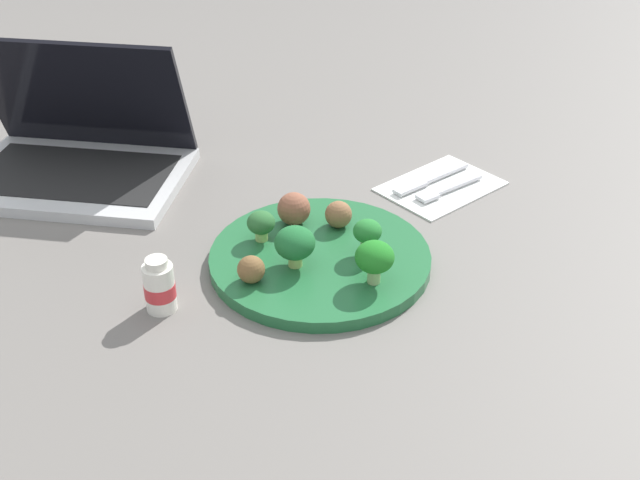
{
  "coord_description": "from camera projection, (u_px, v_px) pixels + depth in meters",
  "views": [
    {
      "loc": [
        0.55,
        0.63,
        0.58
      ],
      "look_at": [
        0.0,
        0.0,
        0.04
      ],
      "focal_mm": 45.1,
      "sensor_mm": 36.0,
      "label": 1
    }
  ],
  "objects": [
    {
      "name": "ground_plane",
      "position": [
        320.0,
        264.0,
        1.02
      ],
      "size": [
        4.0,
        4.0,
        0.0
      ],
      "primitive_type": "plane",
      "color": "slate"
    },
    {
      "name": "plate",
      "position": [
        320.0,
        259.0,
        1.02
      ],
      "size": [
        0.28,
        0.28,
        0.02
      ],
      "primitive_type": "cylinder",
      "color": "#236638",
      "rests_on": "ground_plane"
    },
    {
      "name": "broccoli_floret_center",
      "position": [
        297.0,
        245.0,
        0.97
      ],
      "size": [
        0.05,
        0.05,
        0.05
      ],
      "color": "#A7C266",
      "rests_on": "plate"
    },
    {
      "name": "broccoli_floret_front_right",
      "position": [
        375.0,
        258.0,
        0.94
      ],
      "size": [
        0.05,
        0.05,
        0.05
      ],
      "color": "#9CBC77",
      "rests_on": "plate"
    },
    {
      "name": "broccoli_floret_front_left",
      "position": [
        367.0,
        233.0,
        0.99
      ],
      "size": [
        0.04,
        0.04,
        0.05
      ],
      "color": "#8EB969",
      "rests_on": "plate"
    },
    {
      "name": "broccoli_floret_mid_left",
      "position": [
        261.0,
        224.0,
        1.02
      ],
      "size": [
        0.04,
        0.04,
        0.04
      ],
      "color": "#A9CE6F",
      "rests_on": "plate"
    },
    {
      "name": "meatball_front_left",
      "position": [
        251.0,
        269.0,
        0.95
      ],
      "size": [
        0.03,
        0.03,
        0.03
      ],
      "primitive_type": "sphere",
      "color": "brown",
      "rests_on": "plate"
    },
    {
      "name": "meatball_mid_left",
      "position": [
        338.0,
        214.0,
        1.06
      ],
      "size": [
        0.04,
        0.04,
        0.04
      ],
      "primitive_type": "sphere",
      "color": "brown",
      "rests_on": "plate"
    },
    {
      "name": "meatball_mid_right",
      "position": [
        294.0,
        209.0,
        1.06
      ],
      "size": [
        0.04,
        0.04,
        0.04
      ],
      "primitive_type": "sphere",
      "color": "brown",
      "rests_on": "plate"
    },
    {
      "name": "napkin",
      "position": [
        441.0,
        186.0,
        1.19
      ],
      "size": [
        0.17,
        0.12,
        0.01
      ],
      "primitive_type": "cube",
      "rotation": [
        0.0,
        0.0,
        -0.01
      ],
      "color": "white",
      "rests_on": "ground_plane"
    },
    {
      "name": "fork",
      "position": [
        446.0,
        189.0,
        1.17
      ],
      "size": [
        0.12,
        0.03,
        0.01
      ],
      "color": "silver",
      "rests_on": "napkin"
    },
    {
      "name": "knife",
      "position": [
        429.0,
        180.0,
        1.19
      ],
      "size": [
        0.15,
        0.02,
        0.01
      ],
      "color": "silver",
      "rests_on": "napkin"
    },
    {
      "name": "yogurt_bottle",
      "position": [
        160.0,
        287.0,
        0.93
      ],
      "size": [
        0.04,
        0.04,
        0.07
      ],
      "color": "white",
      "rests_on": "ground_plane"
    },
    {
      "name": "laptop",
      "position": [
        78.0,
        154.0,
        1.2
      ],
      "size": [
        0.38,
        0.39,
        0.2
      ],
      "color": "silver",
      "rests_on": "ground_plane"
    }
  ]
}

